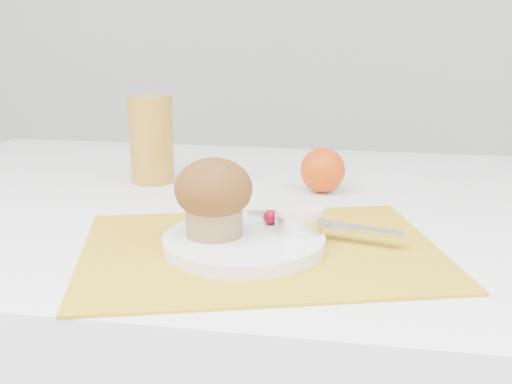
% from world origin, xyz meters
% --- Properties ---
extents(placemat, '(0.48, 0.41, 0.00)m').
position_xyz_m(placemat, '(0.06, -0.15, 0.75)').
color(placemat, gold).
rests_on(placemat, table).
extents(plate, '(0.20, 0.20, 0.02)m').
position_xyz_m(plate, '(0.04, -0.15, 0.76)').
color(plate, white).
rests_on(plate, placemat).
extents(ramekin, '(0.06, 0.06, 0.03)m').
position_xyz_m(ramekin, '(0.10, -0.12, 0.78)').
color(ramekin, silver).
rests_on(ramekin, plate).
extents(cream, '(0.06, 0.06, 0.01)m').
position_xyz_m(cream, '(0.10, -0.12, 0.79)').
color(cream, silver).
rests_on(cream, ramekin).
extents(raspberry_near, '(0.02, 0.02, 0.02)m').
position_xyz_m(raspberry_near, '(0.07, -0.10, 0.78)').
color(raspberry_near, '#5B0212').
rests_on(raspberry_near, plate).
extents(raspberry_far, '(0.02, 0.02, 0.02)m').
position_xyz_m(raspberry_far, '(0.09, -0.13, 0.78)').
color(raspberry_far, '#500208').
rests_on(raspberry_far, plate).
extents(butter_knife, '(0.20, 0.07, 0.00)m').
position_xyz_m(butter_knife, '(0.13, -0.10, 0.77)').
color(butter_knife, silver).
rests_on(butter_knife, plate).
extents(orange, '(0.07, 0.07, 0.07)m').
position_xyz_m(orange, '(0.11, 0.12, 0.78)').
color(orange, '#D64507').
rests_on(orange, table).
extents(juice_glass, '(0.09, 0.09, 0.14)m').
position_xyz_m(juice_glass, '(-0.17, 0.14, 0.82)').
color(juice_glass, '#B78122').
rests_on(juice_glass, table).
extents(muffin, '(0.09, 0.09, 0.09)m').
position_xyz_m(muffin, '(0.01, -0.15, 0.82)').
color(muffin, '#9D784C').
rests_on(muffin, plate).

